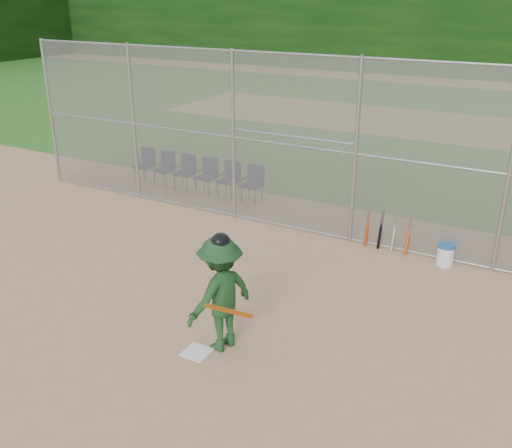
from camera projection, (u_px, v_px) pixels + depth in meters
The scene contains 14 objects.
ground at pixel (180, 339), 9.11m from camera, with size 100.00×100.00×0.00m, color tan.
grass_strip at pixel (437, 125), 23.66m from camera, with size 100.00×100.00×0.00m, color #2D6A1F.
dirt_patch_far at pixel (437, 125), 23.66m from camera, with size 24.00×24.00×0.00m, color tan.
backstop_fence at pixel (312, 145), 12.37m from camera, with size 16.09×0.09×4.00m.
home_plate at pixel (197, 352), 8.76m from camera, with size 0.39×0.39×0.02m, color white.
batter_at_plate at pixel (221, 293), 8.59m from camera, with size 1.11×1.42×1.93m.
water_cooler at pixel (445, 255), 11.51m from camera, with size 0.35×0.35×0.44m.
spare_bats at pixel (387, 231), 12.16m from camera, with size 0.96×0.32×0.84m.
chair_0 at pixel (144, 166), 16.51m from camera, with size 0.54×0.52×0.96m, color #0F1139, non-canonical shape.
chair_1 at pixel (164, 169), 16.19m from camera, with size 0.54×0.52×0.96m, color #0F1139, non-canonical shape.
chair_2 at pixel (184, 173), 15.86m from camera, with size 0.54×0.52×0.96m, color #0F1139, non-canonical shape.
chair_3 at pixel (206, 176), 15.54m from camera, with size 0.54×0.52×0.96m, color #0F1139, non-canonical shape.
chair_4 at pixel (228, 180), 15.22m from camera, with size 0.54×0.52×0.96m, color #0F1139, non-canonical shape.
chair_5 at pixel (252, 184), 14.89m from camera, with size 0.54×0.52×0.96m, color #0F1139, non-canonical shape.
Camera 1 is at (4.83, -6.16, 5.15)m, focal length 40.00 mm.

